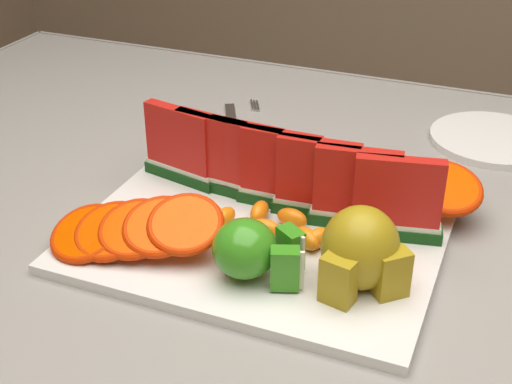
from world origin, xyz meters
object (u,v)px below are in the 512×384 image
side_plate (493,139)px  fork (235,125)px  apple_cluster (252,250)px  platter (259,237)px  pear_cluster (361,251)px

side_plate → fork: 0.38m
apple_cluster → side_plate: apple_cluster is taller
platter → side_plate: platter is taller
side_plate → fork: side_plate is taller
pear_cluster → side_plate: size_ratio=0.51×
side_plate → fork: bearing=-166.3°
platter → fork: 0.32m
side_plate → apple_cluster: bearing=-113.4°
pear_cluster → side_plate: pear_cluster is taller
side_plate → platter: bearing=-120.7°
side_plate → fork: size_ratio=1.03×
apple_cluster → pear_cluster: size_ratio=1.01×
apple_cluster → fork: apple_cluster is taller
pear_cluster → fork: (-0.28, 0.33, -0.05)m
pear_cluster → fork: 0.43m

